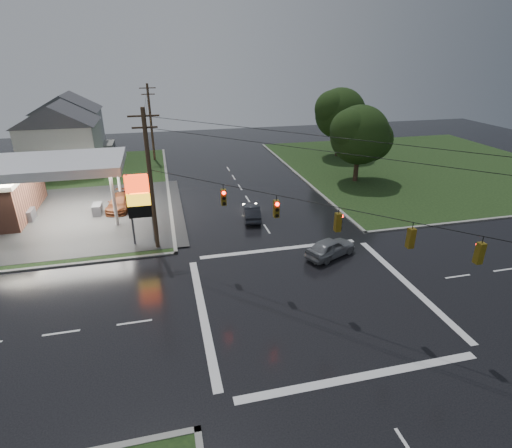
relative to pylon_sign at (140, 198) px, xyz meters
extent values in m
plane|color=black|center=(10.50, -10.50, -4.01)|extent=(120.00, 120.00, 0.00)
cube|color=black|center=(-15.50, 15.50, -3.97)|extent=(36.00, 36.00, 0.08)
cube|color=black|center=(36.50, 15.50, -3.97)|extent=(36.00, 36.00, 0.08)
cube|color=#2D2D2D|center=(-9.50, 7.50, -3.92)|extent=(26.00, 18.00, 0.02)
cylinder|color=silver|center=(-2.50, 4.50, -1.51)|extent=(0.30, 0.30, 5.00)
cylinder|color=silver|center=(-12.50, 10.50, -1.51)|extent=(0.30, 0.30, 5.00)
cylinder|color=silver|center=(-2.50, 10.50, -1.51)|extent=(0.30, 0.30, 5.00)
cube|color=silver|center=(-7.50, 7.50, 1.19)|extent=(12.00, 8.00, 0.80)
cube|color=white|center=(-7.50, 7.50, 0.77)|extent=(11.40, 7.40, 0.04)
cube|color=#59595E|center=(-10.50, 7.50, -3.46)|extent=(0.80, 1.60, 1.10)
cube|color=#59595E|center=(-4.50, 7.50, -3.46)|extent=(0.80, 1.60, 1.10)
cylinder|color=#59595E|center=(-0.80, 0.00, -1.01)|extent=(0.16, 0.16, 6.00)
cylinder|color=#59595E|center=(0.80, 0.00, -1.01)|extent=(0.16, 0.16, 6.00)
cube|color=#FA320D|center=(0.00, 0.00, 1.19)|extent=(2.00, 0.35, 1.40)
cube|color=gold|center=(0.00, 0.00, -0.11)|extent=(2.00, 0.35, 1.00)
cube|color=black|center=(0.00, 0.00, -1.11)|extent=(2.00, 0.35, 1.00)
cylinder|color=#382619|center=(1.00, -1.00, 1.49)|extent=(0.32, 0.32, 11.00)
cube|color=#382619|center=(1.00, -1.00, 6.39)|extent=(2.20, 0.12, 0.12)
cube|color=#382619|center=(1.00, -1.00, 5.59)|extent=(1.80, 0.12, 0.12)
cylinder|color=#382619|center=(1.00, 27.50, 1.24)|extent=(0.32, 0.32, 10.50)
cube|color=#382619|center=(1.00, 27.50, 5.89)|extent=(2.20, 0.12, 0.12)
cube|color=#382619|center=(1.00, 27.50, 5.09)|extent=(1.80, 0.12, 0.12)
cube|color=#59470C|center=(5.75, -5.75, 1.59)|extent=(0.34, 0.34, 1.10)
cylinder|color=#FF0C07|center=(5.75, -5.95, 1.97)|extent=(0.22, 0.08, 0.22)
cube|color=#59470C|center=(8.60, -8.60, 1.59)|extent=(0.34, 0.34, 1.10)
cylinder|color=#FF0C07|center=(8.60, -8.80, 1.97)|extent=(0.22, 0.08, 0.22)
cube|color=#59470C|center=(11.45, -11.45, 1.59)|extent=(0.34, 0.34, 1.10)
cylinder|color=#FF0C07|center=(11.65, -11.45, 1.97)|extent=(0.08, 0.22, 0.22)
cube|color=#59470C|center=(14.30, -14.30, 1.59)|extent=(0.34, 0.34, 1.10)
cylinder|color=#FF0C07|center=(14.30, -14.10, 1.97)|extent=(0.22, 0.08, 0.22)
cube|color=#59470C|center=(16.58, -16.58, 1.59)|extent=(0.34, 0.34, 1.10)
cylinder|color=#FF0C07|center=(16.58, -16.38, 1.97)|extent=(0.22, 0.08, 0.22)
cube|color=silver|center=(-10.50, 25.50, -1.01)|extent=(9.00, 8.00, 6.00)
cube|color=gray|center=(-5.20, 25.50, -3.61)|extent=(1.60, 4.80, 0.80)
cube|color=silver|center=(-11.50, 37.50, -1.01)|extent=(9.00, 8.00, 6.00)
cube|color=gray|center=(-6.20, 37.50, -3.61)|extent=(1.60, 4.80, 0.80)
cylinder|color=black|center=(24.50, 11.50, -1.49)|extent=(0.56, 0.56, 5.04)
sphere|color=black|center=(24.50, 11.50, 1.57)|extent=(6.80, 6.80, 6.80)
sphere|color=black|center=(26.20, 11.80, 0.94)|extent=(5.10, 5.10, 5.10)
sphere|color=black|center=(23.14, 11.10, 2.29)|extent=(4.76, 4.76, 4.76)
cylinder|color=black|center=(27.50, 23.50, -1.21)|extent=(0.56, 0.56, 5.60)
sphere|color=black|center=(27.50, 23.50, 2.19)|extent=(7.20, 7.20, 7.20)
sphere|color=black|center=(29.30, 23.80, 1.49)|extent=(5.40, 5.40, 5.40)
sphere|color=black|center=(26.06, 23.10, 2.99)|extent=(5.04, 5.04, 5.04)
imported|color=black|center=(9.70, 3.05, -3.33)|extent=(2.02, 4.30, 1.36)
imported|color=gray|center=(13.92, -5.54, -3.27)|extent=(4.67, 3.40, 1.48)
imported|color=#592914|center=(-2.50, 8.63, -3.29)|extent=(2.74, 5.23, 1.45)
camera|label=1|loc=(1.95, -30.73, 10.70)|focal=28.00mm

